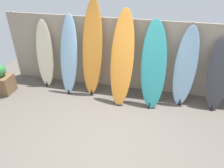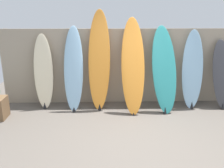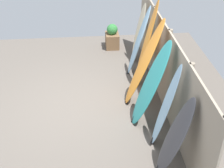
{
  "view_description": "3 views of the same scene",
  "coord_description": "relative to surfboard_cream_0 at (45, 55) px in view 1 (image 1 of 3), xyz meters",
  "views": [
    {
      "loc": [
        0.77,
        -2.88,
        3.09
      ],
      "look_at": [
        0.02,
        0.51,
        0.97
      ],
      "focal_mm": 35.0,
      "sensor_mm": 36.0,
      "label": 1
    },
    {
      "loc": [
        -0.58,
        -3.85,
        2.28
      ],
      "look_at": [
        -0.45,
        0.9,
        0.8
      ],
      "focal_mm": 40.0,
      "sensor_mm": 36.0,
      "label": 2
    },
    {
      "loc": [
        5.88,
        0.27,
        4.34
      ],
      "look_at": [
        0.44,
        0.78,
        0.82
      ],
      "focal_mm": 50.0,
      "sensor_mm": 36.0,
      "label": 3
    }
  ],
  "objects": [
    {
      "name": "ground",
      "position": [
        2.01,
        -1.74,
        -0.84
      ],
      "size": [
        7.68,
        7.68,
        0.0
      ],
      "primitive_type": "plane",
      "color": "#5B544C"
    },
    {
      "name": "surfboard_skyblue_5",
      "position": [
        3.43,
        -0.07,
        0.04
      ],
      "size": [
        0.52,
        0.5,
        1.8
      ],
      "color": "#8CB7D6",
      "rests_on": "ground"
    },
    {
      "name": "surfboard_cream_0",
      "position": [
        0.0,
        0.0,
        0.0
      ],
      "size": [
        0.47,
        0.41,
        1.71
      ],
      "color": "beige",
      "rests_on": "ground"
    },
    {
      "name": "surfboard_orange_2",
      "position": [
        1.28,
        -0.05,
        0.27
      ],
      "size": [
        0.54,
        0.57,
        2.24
      ],
      "color": "orange",
      "rests_on": "ground"
    },
    {
      "name": "fence_back",
      "position": [
        2.01,
        0.27,
        0.06
      ],
      "size": [
        6.08,
        0.11,
        1.8
      ],
      "color": "gray",
      "rests_on": "ground"
    },
    {
      "name": "surfboard_charcoal_6",
      "position": [
        4.13,
        -0.07,
        -0.06
      ],
      "size": [
        0.52,
        0.6,
        1.57
      ],
      "color": "#38383D",
      "rests_on": "ground"
    },
    {
      "name": "surfboard_orange_3",
      "position": [
        2.03,
        -0.23,
        0.19
      ],
      "size": [
        0.53,
        0.84,
        2.08
      ],
      "color": "orange",
      "rests_on": "ground"
    },
    {
      "name": "surfboard_teal_4",
      "position": [
        2.74,
        -0.21,
        0.1
      ],
      "size": [
        0.65,
        0.82,
        1.89
      ],
      "color": "teal",
      "rests_on": "ground"
    },
    {
      "name": "surfboard_skyblue_1",
      "position": [
        0.71,
        -0.12,
        0.1
      ],
      "size": [
        0.44,
        0.59,
        1.89
      ],
      "color": "#8CB7D6",
      "rests_on": "ground"
    },
    {
      "name": "planter_box",
      "position": [
        -0.94,
        -0.64,
        -0.5
      ],
      "size": [
        0.5,
        0.4,
        0.76
      ],
      "color": "brown",
      "rests_on": "ground"
    }
  ]
}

